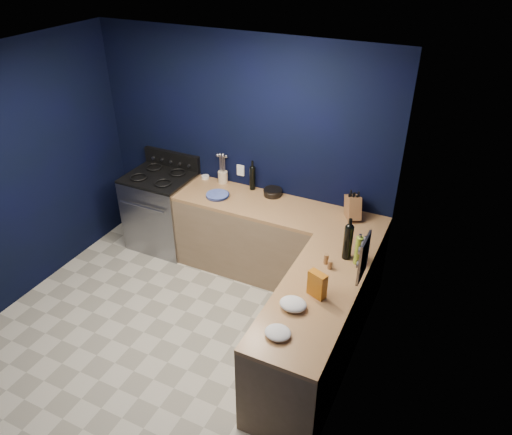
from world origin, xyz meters
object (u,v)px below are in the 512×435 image
Objects in this scene: gas_range at (163,212)px; plate_stack at (217,195)px; crouton_bag at (317,285)px; utensil_crock at (223,177)px; knife_block at (353,207)px.

gas_range is 3.67× the size of plate_stack.
gas_range is 4.04× the size of crouton_bag.
plate_stack is 1.79× the size of utensil_crock.
knife_block is 1.32m from crouton_bag.
utensil_crock is 2.19m from crouton_bag.
gas_range is at bearing -159.44° from utensil_crock.
knife_block is at bearing 4.06° from gas_range.
crouton_bag is (1.55, -1.10, 0.10)m from plate_stack.
gas_range is 0.95m from plate_stack.
plate_stack is at bearing 158.91° from knife_block.
crouton_bag is (2.38, -1.16, 0.55)m from gas_range.
gas_range is at bearing 154.54° from knife_block.
knife_block is at bearing 8.44° from plate_stack.
gas_range is at bearing 175.27° from crouton_bag.
crouton_bag reaches higher than gas_range.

